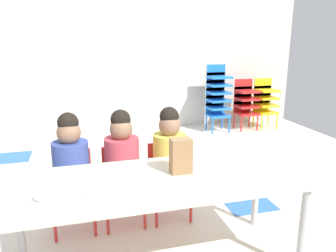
% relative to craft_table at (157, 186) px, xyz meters
% --- Properties ---
extents(ground_plane, '(6.22, 5.55, 0.02)m').
position_rel_craft_table_xyz_m(ground_plane, '(0.07, 0.63, -0.57)').
color(ground_plane, silver).
extents(back_wall, '(6.22, 0.10, 2.76)m').
position_rel_craft_table_xyz_m(back_wall, '(0.07, 3.40, 0.82)').
color(back_wall, beige).
rests_on(back_wall, ground_plane).
extents(craft_table, '(1.86, 0.68, 0.61)m').
position_rel_craft_table_xyz_m(craft_table, '(0.00, 0.00, 0.00)').
color(craft_table, beige).
rests_on(craft_table, ground_plane).
extents(seated_child_near_camera, '(0.34, 0.34, 0.92)m').
position_rel_craft_table_xyz_m(seated_child_near_camera, '(-0.51, 0.57, -0.01)').
color(seated_child_near_camera, red).
rests_on(seated_child_near_camera, ground_plane).
extents(seated_child_middle_seat, '(0.34, 0.34, 0.92)m').
position_rel_craft_table_xyz_m(seated_child_middle_seat, '(-0.14, 0.57, -0.01)').
color(seated_child_middle_seat, red).
rests_on(seated_child_middle_seat, ground_plane).
extents(seated_child_far_right, '(0.32, 0.32, 0.92)m').
position_rel_craft_table_xyz_m(seated_child_far_right, '(0.23, 0.57, -0.01)').
color(seated_child_far_right, red).
rests_on(seated_child_far_right, ground_plane).
extents(kid_chair_blue_stack, '(0.32, 0.30, 1.04)m').
position_rel_craft_table_xyz_m(kid_chair_blue_stack, '(1.67, 2.93, 0.02)').
color(kid_chair_blue_stack, blue).
rests_on(kid_chair_blue_stack, ground_plane).
extents(kid_chair_red_stack, '(0.32, 0.30, 0.80)m').
position_rel_craft_table_xyz_m(kid_chair_red_stack, '(2.16, 2.93, -0.10)').
color(kid_chair_red_stack, red).
rests_on(kid_chair_red_stack, ground_plane).
extents(kid_chair_yellow_stack, '(0.32, 0.30, 0.80)m').
position_rel_craft_table_xyz_m(kid_chair_yellow_stack, '(2.51, 2.93, -0.10)').
color(kid_chair_yellow_stack, yellow).
rests_on(kid_chair_yellow_stack, ground_plane).
extents(paper_bag_brown, '(0.13, 0.09, 0.22)m').
position_rel_craft_table_xyz_m(paper_bag_brown, '(0.16, 0.04, 0.16)').
color(paper_bag_brown, '#9E754C').
rests_on(paper_bag_brown, craft_table).
extents(paper_plate_near_edge, '(0.18, 0.18, 0.01)m').
position_rel_craft_table_xyz_m(paper_plate_near_edge, '(-0.63, -0.12, 0.06)').
color(paper_plate_near_edge, white).
rests_on(paper_plate_near_edge, craft_table).
extents(paper_plate_center_table, '(0.18, 0.18, 0.01)m').
position_rel_craft_table_xyz_m(paper_plate_center_table, '(-0.33, -0.10, 0.06)').
color(paper_plate_center_table, white).
rests_on(paper_plate_center_table, craft_table).
extents(donut_powdered_on_plate, '(0.11, 0.11, 0.03)m').
position_rel_craft_table_xyz_m(donut_powdered_on_plate, '(-0.63, -0.12, 0.08)').
color(donut_powdered_on_plate, white).
rests_on(donut_powdered_on_plate, craft_table).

